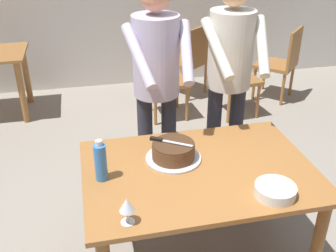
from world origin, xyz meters
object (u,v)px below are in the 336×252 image
cake_on_platter (173,152)px  background_chair_1 (191,58)px  main_dining_table (198,185)px  person_cutting_cake (157,77)px  background_chair_0 (234,72)px  person_standing_beside (229,70)px  water_bottle (101,162)px  background_chair_3 (160,77)px  plate_stack (275,191)px  cake_knife (162,140)px  wine_glass_near (127,206)px  background_chair_2 (282,61)px

cake_on_platter → background_chair_1: size_ratio=0.38×
main_dining_table → person_cutting_cake: (-0.12, 0.68, 0.44)m
person_cutting_cake → background_chair_0: 1.98m
person_standing_beside → background_chair_1: (0.30, 2.04, -0.58)m
water_bottle → background_chair_3: water_bottle is taller
water_bottle → background_chair_0: (1.63, 2.13, -0.37)m
plate_stack → person_standing_beside: (0.11, 1.04, 0.30)m
cake_knife → wine_glass_near: bearing=-117.7°
person_standing_beside → background_chair_2: person_standing_beside is taller
main_dining_table → background_chair_2: background_chair_2 is taller
plate_stack → person_cutting_cake: size_ratio=0.13×
person_cutting_cake → water_bottle: bearing=-124.2°
background_chair_0 → background_chair_3: (-0.86, 0.04, 0.00)m
cake_on_platter → person_standing_beside: person_standing_beside is taller
background_chair_1 → person_cutting_cake: bearing=-112.1°
cake_on_platter → plate_stack: (0.44, -0.46, -0.02)m
plate_stack → person_standing_beside: size_ratio=0.13×
wine_glass_near → background_chair_1: bearing=69.0°
cake_on_platter → person_standing_beside: (0.55, 0.57, 0.27)m
plate_stack → background_chair_3: 2.53m
main_dining_table → cake_knife: 0.34m
wine_glass_near → water_bottle: water_bottle is taller
person_standing_beside → background_chair_3: 1.60m
water_bottle → background_chair_0: water_bottle is taller
cake_on_platter → plate_stack: cake_on_platter is taller
cake_knife → main_dining_table: bearing=-43.8°
plate_stack → background_chair_2: bearing=61.8°
cake_knife → person_cutting_cake: bearing=82.4°
main_dining_table → background_chair_0: size_ratio=1.51×
cake_on_platter → background_chair_0: size_ratio=0.38×
main_dining_table → water_bottle: 0.61m
background_chair_2 → water_bottle: bearing=-134.7°
background_chair_3 → background_chair_1: bearing=47.3°
main_dining_table → person_standing_beside: (0.43, 0.71, 0.44)m
cake_on_platter → water_bottle: water_bottle is taller
wine_glass_near → water_bottle: bearing=103.6°
plate_stack → water_bottle: 0.95m
water_bottle → background_chair_3: 2.33m
background_chair_2 → person_cutting_cake: bearing=-138.0°
cake_on_platter → background_chair_0: 2.36m
plate_stack → wine_glass_near: 0.79m
cake_knife → wine_glass_near: (-0.29, -0.54, -0.01)m
main_dining_table → water_bottle: (-0.56, 0.02, 0.23)m
cake_on_platter → person_cutting_cake: 0.61m
wine_glass_near → background_chair_0: background_chair_0 is taller
wine_glass_near → person_cutting_cake: size_ratio=0.08×
background_chair_2 → cake_knife: bearing=-131.5°
plate_stack → background_chair_0: bearing=73.2°
background_chair_3 → background_chair_0: bearing=-2.4°
wine_glass_near → cake_on_platter: bearing=55.6°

